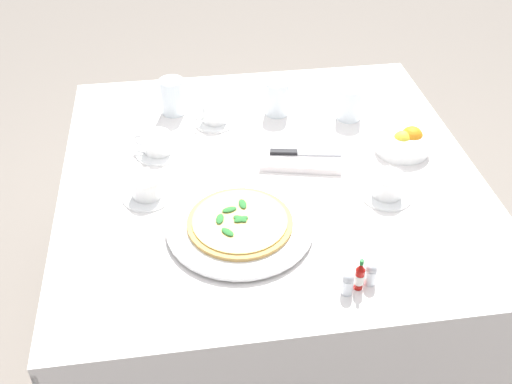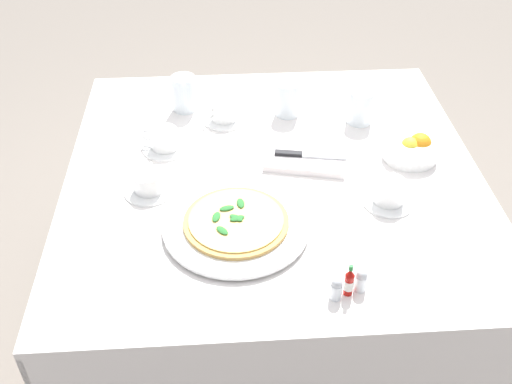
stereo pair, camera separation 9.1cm
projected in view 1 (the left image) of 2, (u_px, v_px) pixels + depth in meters
The scene contains 17 objects.
ground_plane at pixel (267, 338), 2.07m from camera, with size 8.00×8.00×0.00m, color slate.
dining_table at pixel (269, 207), 1.69m from camera, with size 1.11×1.11×0.72m.
pizza_plate at pixel (240, 226), 1.42m from camera, with size 0.35×0.35×0.02m.
pizza at pixel (240, 222), 1.41m from camera, with size 0.25×0.25×0.02m.
coffee_cup_near_left at pixel (214, 114), 1.78m from camera, with size 0.13×0.13×0.06m.
coffee_cup_center_back at pixel (388, 186), 1.51m from camera, with size 0.13×0.13×0.07m.
coffee_cup_far_left at pixel (147, 188), 1.51m from camera, with size 0.13×0.13×0.06m.
coffee_cup_back_corner at pixel (157, 145), 1.66m from camera, with size 0.13×0.13×0.06m.
water_glass_left_edge at pixel (173, 98), 1.81m from camera, with size 0.07×0.07×0.11m.
water_glass_right_edge at pixel (277, 99), 1.81m from camera, with size 0.07×0.07×0.11m.
water_glass_far_right at pixel (349, 104), 1.79m from camera, with size 0.07×0.07×0.10m.
napkin_folded at pixel (301, 157), 1.64m from camera, with size 0.24×0.18×0.02m.
dinner_knife at pixel (302, 153), 1.63m from camera, with size 0.20×0.05×0.01m.
citrus_bowl at pixel (404, 142), 1.67m from camera, with size 0.15×0.15×0.07m.
hot_sauce_bottle at pixel (360, 276), 1.26m from camera, with size 0.02×0.02×0.08m.
salt_shaker at pixel (370, 275), 1.28m from camera, with size 0.03×0.03×0.06m.
pepper_shaker at pixel (347, 284), 1.26m from camera, with size 0.03×0.03×0.06m.
Camera 1 is at (-0.22, -1.27, 1.69)m, focal length 42.03 mm.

